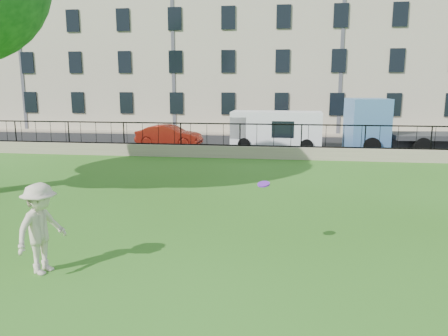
# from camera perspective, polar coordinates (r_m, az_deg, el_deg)

# --- Properties ---
(ground) EXTENTS (120.00, 120.00, 0.00)m
(ground) POSITION_cam_1_polar(r_m,az_deg,el_deg) (10.34, -4.69, -9.90)
(ground) COLOR #2F6217
(ground) RESTS_ON ground
(retaining_wall) EXTENTS (50.00, 0.40, 0.60)m
(retaining_wall) POSITION_cam_1_polar(r_m,az_deg,el_deg) (21.79, 2.09, 2.11)
(retaining_wall) COLOR gray
(retaining_wall) RESTS_ON ground
(iron_railing) EXTENTS (50.00, 0.05, 1.13)m
(iron_railing) POSITION_cam_1_polar(r_m,az_deg,el_deg) (21.67, 2.10, 4.33)
(iron_railing) COLOR black
(iron_railing) RESTS_ON retaining_wall
(street) EXTENTS (60.00, 9.00, 0.01)m
(street) POSITION_cam_1_polar(r_m,az_deg,el_deg) (26.46, 3.10, 3.05)
(street) COLOR black
(street) RESTS_ON ground
(sidewalk) EXTENTS (60.00, 1.40, 0.12)m
(sidewalk) POSITION_cam_1_polar(r_m,az_deg,el_deg) (31.60, 3.88, 4.45)
(sidewalk) COLOR gray
(sidewalk) RESTS_ON ground
(building_row) EXTENTS (56.40, 10.40, 13.80)m
(building_row) POSITION_cam_1_polar(r_m,az_deg,el_deg) (37.18, 4.66, 16.01)
(building_row) COLOR beige
(building_row) RESTS_ON ground
(man) EXTENTS (0.96, 1.31, 1.81)m
(man) POSITION_cam_1_polar(r_m,az_deg,el_deg) (9.28, -22.78, -7.31)
(man) COLOR beige
(man) RESTS_ON ground
(frisbee) EXTENTS (0.30, 0.29, 0.12)m
(frisbee) POSITION_cam_1_polar(r_m,az_deg,el_deg) (9.42, 5.20, -2.11)
(frisbee) COLOR purple
(red_sedan) EXTENTS (3.92, 1.64, 1.26)m
(red_sedan) POSITION_cam_1_polar(r_m,az_deg,el_deg) (25.87, -7.19, 4.19)
(red_sedan) COLOR maroon
(red_sedan) RESTS_ON street
(white_van) EXTENTS (5.06, 2.06, 2.11)m
(white_van) POSITION_cam_1_polar(r_m,az_deg,el_deg) (24.96, 6.81, 4.93)
(white_van) COLOR white
(white_van) RESTS_ON street
(blue_truck) EXTENTS (7.04, 3.12, 2.86)m
(blue_truck) POSITION_cam_1_polar(r_m,az_deg,el_deg) (25.85, 23.29, 5.16)
(blue_truck) COLOR #4F7FBB
(blue_truck) RESTS_ON street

